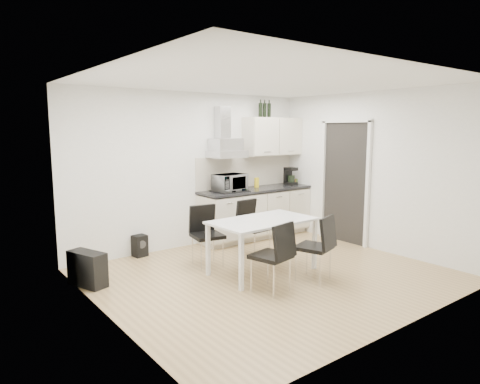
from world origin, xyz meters
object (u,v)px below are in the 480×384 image
at_px(guitar_amp, 87,269).
at_px(dining_table, 263,225).
at_px(kitchenette, 256,193).
at_px(chair_far_left, 207,236).
at_px(chair_near_left, 271,257).
at_px(chair_near_right, 314,248).
at_px(chair_far_right, 255,229).
at_px(floor_speaker, 140,246).

bearing_deg(guitar_amp, dining_table, -44.45).
xyz_separation_m(kitchenette, chair_far_left, (-1.64, -0.88, -0.39)).
bearing_deg(kitchenette, dining_table, -126.92).
relative_size(dining_table, chair_near_left, 1.66).
relative_size(chair_far_left, chair_near_right, 1.00).
height_order(kitchenette, dining_table, kitchenette).
relative_size(chair_far_right, guitar_amp, 1.52).
distance_m(chair_far_left, guitar_amp, 1.70).
xyz_separation_m(chair_near_left, chair_near_right, (0.71, -0.04, 0.00)).
relative_size(chair_far_left, chair_near_left, 1.00).
height_order(kitchenette, chair_near_right, kitchenette).
relative_size(chair_near_right, guitar_amp, 1.52).
relative_size(kitchenette, dining_table, 1.73).
height_order(chair_near_right, floor_speaker, chair_near_right).
distance_m(chair_far_right, chair_near_right, 1.33).
height_order(kitchenette, guitar_amp, kitchenette).
bearing_deg(chair_far_right, chair_near_left, 52.49).
height_order(kitchenette, chair_far_right, kitchenette).
xyz_separation_m(dining_table, chair_far_left, (-0.46, 0.70, -0.23)).
distance_m(kitchenette, guitar_amp, 3.42).
bearing_deg(chair_far_left, chair_far_right, -171.76).
bearing_deg(dining_table, floor_speaker, 119.78).
xyz_separation_m(dining_table, chair_near_right, (0.32, -0.66, -0.23)).
distance_m(guitar_amp, floor_speaker, 1.33).
height_order(chair_far_left, floor_speaker, chair_far_left).
height_order(guitar_amp, floor_speaker, guitar_amp).
relative_size(guitar_amp, floor_speaker, 1.70).
distance_m(chair_near_right, guitar_amp, 2.93).
bearing_deg(chair_near_right, floor_speaker, 100.91).
height_order(chair_near_left, floor_speaker, chair_near_left).
distance_m(chair_far_left, chair_far_right, 0.86).
xyz_separation_m(kitchenette, dining_table, (-1.19, -1.58, -0.16)).
distance_m(dining_table, chair_near_right, 0.77).
bearing_deg(kitchenette, chair_near_left, -125.70).
height_order(chair_far_right, floor_speaker, chair_far_right).
height_order(chair_far_left, chair_far_right, same).
bearing_deg(chair_near_right, dining_table, 97.22).
relative_size(kitchenette, chair_near_right, 2.86).
bearing_deg(guitar_amp, kitchenette, -9.50).
xyz_separation_m(chair_far_right, guitar_amp, (-2.53, 0.28, -0.22)).
xyz_separation_m(kitchenette, floor_speaker, (-2.24, 0.17, -0.66)).
xyz_separation_m(guitar_amp, floor_speaker, (1.07, 0.79, -0.05)).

